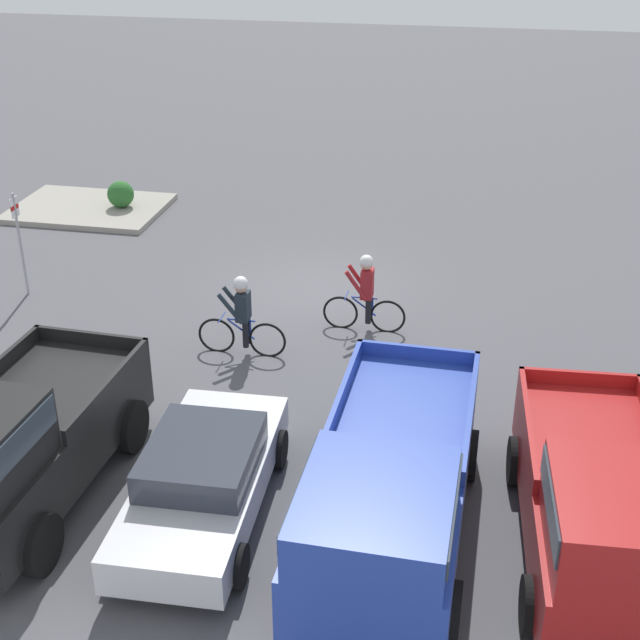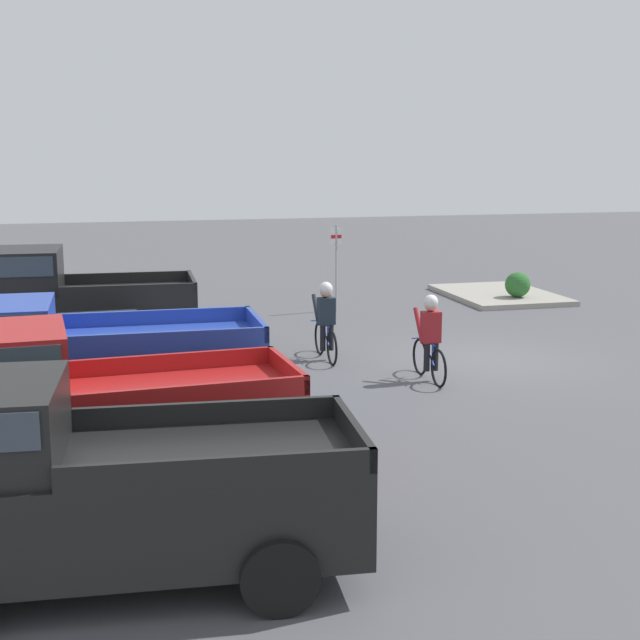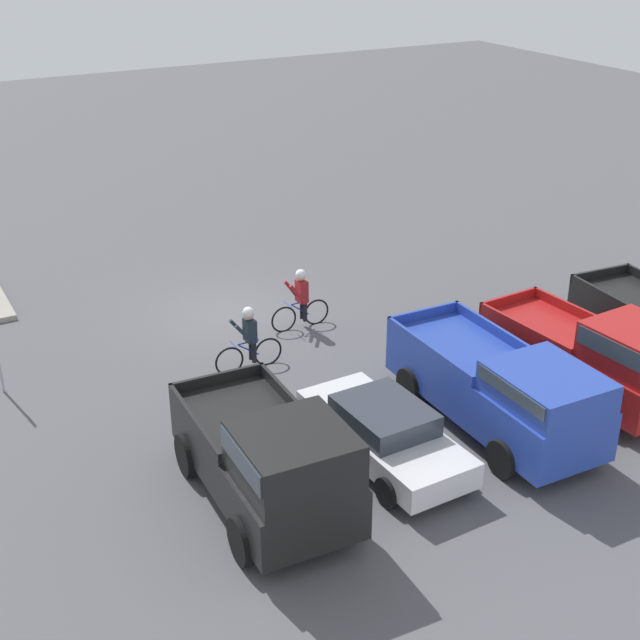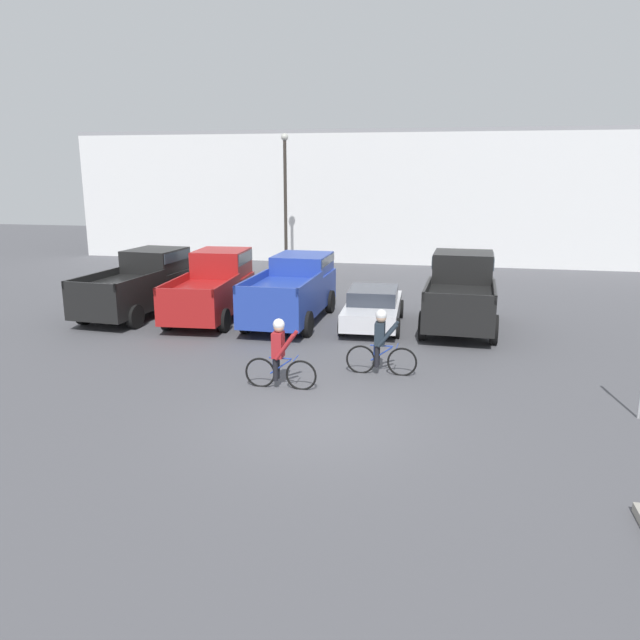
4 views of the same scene
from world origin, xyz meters
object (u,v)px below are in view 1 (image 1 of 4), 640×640
fire_lane_sign (19,234)px  shrub (121,194)px  pickup_truck_1 (604,510)px  cyclist_0 (242,314)px  pickup_truck_3 (5,445)px  cyclist_1 (365,292)px  sedan_0 (203,478)px  pickup_truck_2 (389,490)px

fire_lane_sign → shrub: bearing=-89.8°
pickup_truck_1 → cyclist_0: size_ratio=2.84×
pickup_truck_3 → cyclist_1: (-4.25, -6.95, -0.33)m
cyclist_0 → shrub: cyclist_0 is taller
sedan_0 → pickup_truck_3: pickup_truck_3 is taller
sedan_0 → pickup_truck_2: bearing=173.1°
fire_lane_sign → shrub: (0.02, -5.59, -0.93)m
pickup_truck_2 → fire_lane_sign: bearing=-37.4°
shrub → pickup_truck_3: bearing=105.8°
sedan_0 → shrub: size_ratio=5.83×
pickup_truck_3 → cyclist_1: pickup_truck_3 is taller
pickup_truck_1 → fire_lane_sign: size_ratio=2.13×
pickup_truck_1 → cyclist_1: (4.20, -6.67, -0.26)m
sedan_0 → shrub: 13.87m
pickup_truck_3 → cyclist_1: bearing=-121.5°
fire_lane_sign → pickup_truck_3: bearing=116.4°
pickup_truck_2 → sedan_0: (2.79, -0.34, -0.45)m
pickup_truck_1 → shrub: size_ratio=6.87×
pickup_truck_2 → pickup_truck_3: (5.61, 0.18, 0.10)m
pickup_truck_1 → fire_lane_sign: (12.04, -6.94, 0.32)m
pickup_truck_1 → sedan_0: (5.63, -0.23, -0.48)m
pickup_truck_2 → shrub: pickup_truck_2 is taller
sedan_0 → pickup_truck_3: 2.92m
cyclist_1 → sedan_0: bearing=77.4°
cyclist_0 → cyclist_1: 2.69m
cyclist_0 → fire_lane_sign: bearing=-17.6°
cyclist_0 → sedan_0: bearing=99.2°
cyclist_1 → fire_lane_sign: bearing=-2.0°
cyclist_0 → fire_lane_sign: size_ratio=0.75×
pickup_truck_3 → fire_lane_sign: 8.07m
fire_lane_sign → cyclist_0: bearing=162.4°
fire_lane_sign → shrub: size_ratio=3.22×
cyclist_0 → shrub: 9.29m
cyclist_1 → shrub: 9.82m
pickup_truck_3 → cyclist_0: (-2.02, -5.44, -0.33)m
pickup_truck_3 → shrub: pickup_truck_3 is taller
pickup_truck_1 → cyclist_1: size_ratio=2.93×
pickup_truck_1 → shrub: (12.06, -12.53, -0.61)m
pickup_truck_3 → pickup_truck_2: bearing=-178.2°
cyclist_1 → fire_lane_sign: fire_lane_sign is taller
cyclist_1 → cyclist_0: bearing=34.2°
pickup_truck_2 → shrub: (9.23, -12.63, -0.58)m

